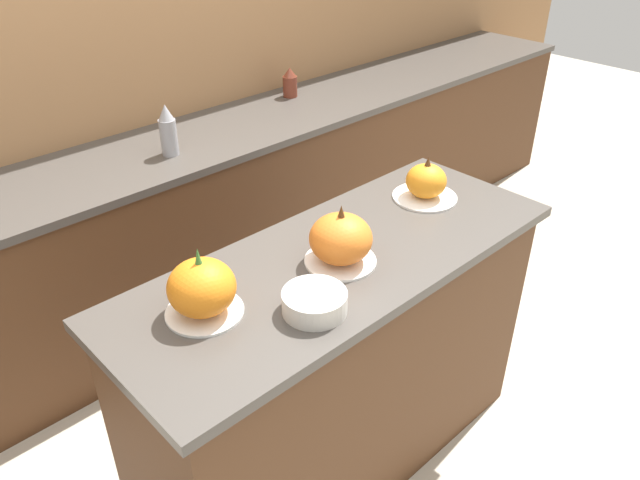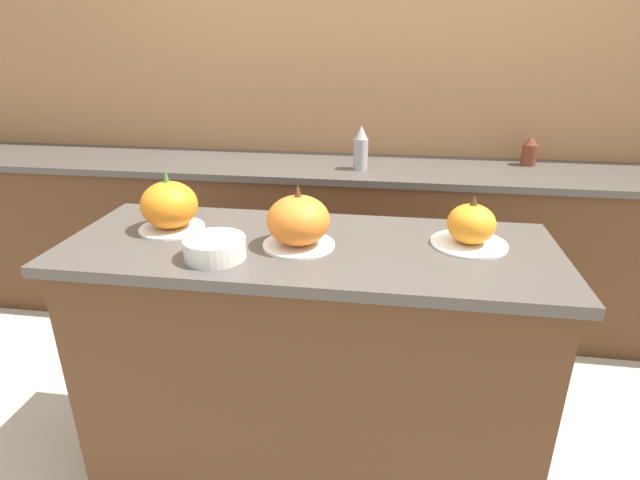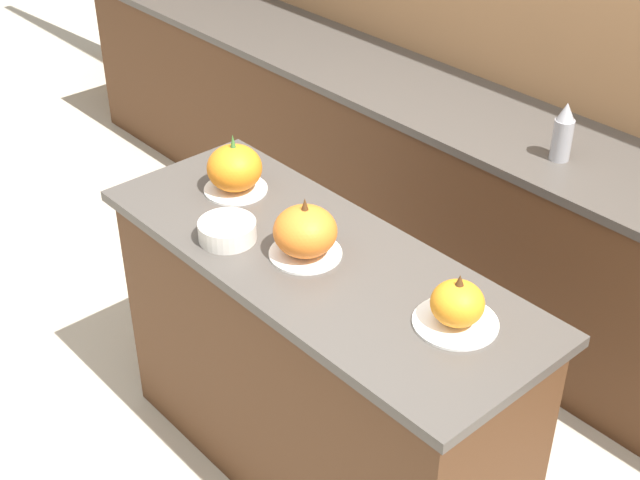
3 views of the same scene
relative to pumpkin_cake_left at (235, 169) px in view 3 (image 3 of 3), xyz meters
The scene contains 9 objects.
ground_plane 1.13m from the pumpkin_cake_left, ahead, with size 12.00×12.00×0.00m, color #BCB29E.
wall_back 1.57m from the pumpkin_cake_left, 72.16° to the left, with size 8.00×0.06×2.50m.
kitchen_island 0.73m from the pumpkin_cake_left, ahead, with size 1.55×0.59×0.94m.
back_counter 1.37m from the pumpkin_cake_left, 67.51° to the left, with size 6.00×0.60×0.90m.
pumpkin_cake_left is the anchor object (origin of this frame).
pumpkin_cake_center 0.46m from the pumpkin_cake_left, ahead, with size 0.22×0.22×0.20m.
pumpkin_cake_right 0.98m from the pumpkin_cake_left, ahead, with size 0.24×0.24×0.16m.
bottle_tall 1.21m from the pumpkin_cake_left, 62.66° to the left, with size 0.07×0.07×0.23m.
mixing_bowl 0.31m from the pumpkin_cake_left, 41.89° to the right, with size 0.18×0.18×0.06m.
Camera 3 is at (1.67, -1.47, 2.47)m, focal length 50.00 mm.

